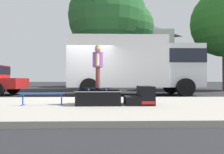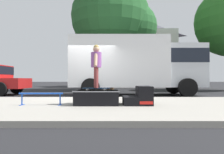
{
  "view_description": "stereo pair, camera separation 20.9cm",
  "coord_description": "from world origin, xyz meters",
  "px_view_note": "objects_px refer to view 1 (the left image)",
  "views": [
    {
      "loc": [
        0.88,
        -9.12,
        0.83
      ],
      "look_at": [
        1.09,
        -1.49,
        0.93
      ],
      "focal_mm": 33.73,
      "sensor_mm": 36.0,
      "label": 1
    },
    {
      "loc": [
        1.09,
        -9.12,
        0.83
      ],
      "look_at": [
        1.09,
        -1.49,
        0.93
      ],
      "focal_mm": 33.73,
      "sensor_mm": 36.0,
      "label": 2
    }
  ],
  "objects_px": {
    "skater_kid": "(98,62)",
    "street_tree_neighbour": "(112,20)",
    "kicker_ramp": "(141,97)",
    "skate_box": "(99,97)",
    "skateboard": "(98,88)",
    "box_truck": "(135,64)",
    "grind_rail": "(42,96)"
  },
  "relations": [
    {
      "from": "grind_rail",
      "to": "box_truck",
      "type": "distance_m",
      "value": 6.5
    },
    {
      "from": "grind_rail",
      "to": "skateboard",
      "type": "relative_size",
      "value": 1.56
    },
    {
      "from": "kicker_ramp",
      "to": "skate_box",
      "type": "bearing_deg",
      "value": 179.98
    },
    {
      "from": "skateboard",
      "to": "skater_kid",
      "type": "xyz_separation_m",
      "value": [
        0.0,
        -0.0,
        0.74
      ]
    },
    {
      "from": "skate_box",
      "to": "grind_rail",
      "type": "relative_size",
      "value": 1.01
    },
    {
      "from": "kicker_ramp",
      "to": "grind_rail",
      "type": "relative_size",
      "value": 0.68
    },
    {
      "from": "street_tree_neighbour",
      "to": "box_truck",
      "type": "bearing_deg",
      "value": -77.82
    },
    {
      "from": "skater_kid",
      "to": "street_tree_neighbour",
      "type": "bearing_deg",
      "value": 86.3
    },
    {
      "from": "grind_rail",
      "to": "skater_kid",
      "type": "height_order",
      "value": "skater_kid"
    },
    {
      "from": "grind_rail",
      "to": "street_tree_neighbour",
      "type": "xyz_separation_m",
      "value": [
        2.21,
        10.56,
        5.18
      ]
    },
    {
      "from": "kicker_ramp",
      "to": "street_tree_neighbour",
      "type": "relative_size",
      "value": 0.1
    },
    {
      "from": "skater_kid",
      "to": "street_tree_neighbour",
      "type": "relative_size",
      "value": 0.14
    },
    {
      "from": "kicker_ramp",
      "to": "skateboard",
      "type": "height_order",
      "value": "kicker_ramp"
    },
    {
      "from": "skate_box",
      "to": "skater_kid",
      "type": "distance_m",
      "value": 0.99
    },
    {
      "from": "skater_kid",
      "to": "grind_rail",
      "type": "bearing_deg",
      "value": -175.86
    },
    {
      "from": "skate_box",
      "to": "kicker_ramp",
      "type": "height_order",
      "value": "kicker_ramp"
    },
    {
      "from": "box_truck",
      "to": "street_tree_neighbour",
      "type": "bearing_deg",
      "value": 102.18
    },
    {
      "from": "kicker_ramp",
      "to": "skater_kid",
      "type": "distance_m",
      "value": 1.59
    },
    {
      "from": "skate_box",
      "to": "kicker_ramp",
      "type": "distance_m",
      "value": 1.22
    },
    {
      "from": "skate_box",
      "to": "box_truck",
      "type": "distance_m",
      "value": 5.76
    },
    {
      "from": "skateboard",
      "to": "box_truck",
      "type": "height_order",
      "value": "box_truck"
    },
    {
      "from": "grind_rail",
      "to": "skateboard",
      "type": "bearing_deg",
      "value": 4.14
    },
    {
      "from": "box_truck",
      "to": "skater_kid",
      "type": "bearing_deg",
      "value": -108.54
    },
    {
      "from": "skate_box",
      "to": "skateboard",
      "type": "distance_m",
      "value": 0.25
    },
    {
      "from": "skate_box",
      "to": "grind_rail",
      "type": "bearing_deg",
      "value": -175.62
    },
    {
      "from": "grind_rail",
      "to": "skater_kid",
      "type": "distance_m",
      "value": 1.81
    },
    {
      "from": "street_tree_neighbour",
      "to": "grind_rail",
      "type": "bearing_deg",
      "value": -101.84
    },
    {
      "from": "skate_box",
      "to": "street_tree_neighbour",
      "type": "height_order",
      "value": "street_tree_neighbour"
    },
    {
      "from": "skate_box",
      "to": "kicker_ramp",
      "type": "xyz_separation_m",
      "value": [
        1.22,
        -0.0,
        -0.0
      ]
    },
    {
      "from": "skate_box",
      "to": "skateboard",
      "type": "xyz_separation_m",
      "value": [
        -0.02,
        -0.01,
        0.25
      ]
    },
    {
      "from": "skate_box",
      "to": "street_tree_neighbour",
      "type": "xyz_separation_m",
      "value": [
        0.65,
        10.44,
        5.21
      ]
    },
    {
      "from": "skater_kid",
      "to": "skateboard",
      "type": "bearing_deg",
      "value": 97.13
    }
  ]
}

